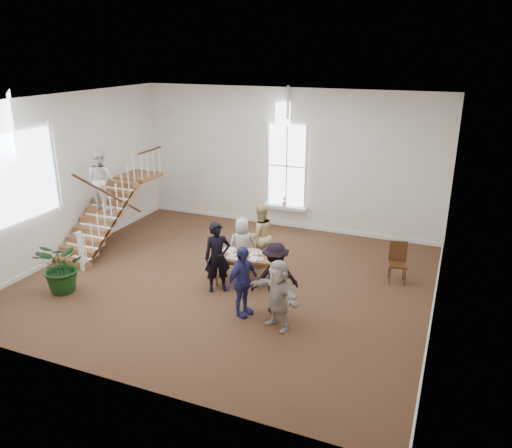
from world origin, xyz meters
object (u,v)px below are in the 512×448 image
at_px(library_table, 245,258).
at_px(woman_cluster_c, 278,295).
at_px(woman_cluster_b, 275,277).
at_px(side_chair, 398,259).
at_px(person_yellow, 260,235).
at_px(police_officer, 217,257).
at_px(elderly_woman, 242,245).
at_px(woman_cluster_a, 242,282).
at_px(floor_plant, 63,267).

distance_m(library_table, woman_cluster_c, 2.28).
bearing_deg(library_table, woman_cluster_b, -54.91).
relative_size(library_table, side_chair, 1.66).
bearing_deg(person_yellow, police_officer, 36.05).
distance_m(library_table, elderly_woman, 0.70).
bearing_deg(woman_cluster_b, person_yellow, -92.27).
bearing_deg(elderly_woman, woman_cluster_a, 80.61).
bearing_deg(floor_plant, side_chair, 26.82).
xyz_separation_m(woman_cluster_a, woman_cluster_b, (0.60, 0.45, 0.01)).
height_order(elderly_woman, side_chair, elderly_woman).
xyz_separation_m(elderly_woman, woman_cluster_c, (1.84, -2.32, 0.03)).
bearing_deg(police_officer, woman_cluster_c, -63.94).
distance_m(library_table, side_chair, 3.87).
height_order(library_table, elderly_woman, elderly_woman).
bearing_deg(woman_cluster_b, woman_cluster_c, 82.75).
relative_size(library_table, police_officer, 0.98).
xyz_separation_m(person_yellow, woman_cluster_b, (1.24, -2.17, -0.06)).
bearing_deg(elderly_woman, floor_plant, 4.79).
bearing_deg(side_chair, woman_cluster_c, -133.86).
height_order(woman_cluster_a, woman_cluster_c, woman_cluster_a).
distance_m(woman_cluster_a, woman_cluster_c, 0.92).
bearing_deg(person_yellow, woman_cluster_b, 78.68).
bearing_deg(person_yellow, woman_cluster_c, 77.57).
height_order(library_table, side_chair, side_chair).
relative_size(woman_cluster_c, side_chair, 1.49).
height_order(elderly_woman, woman_cluster_c, woman_cluster_c).
height_order(person_yellow, side_chair, person_yellow).
relative_size(police_officer, side_chair, 1.69).
bearing_deg(woman_cluster_a, floor_plant, 114.77).
bearing_deg(woman_cluster_b, side_chair, -163.40).
xyz_separation_m(police_officer, woman_cluster_c, (1.94, -1.07, -0.10)).
relative_size(police_officer, woman_cluster_c, 1.14).
bearing_deg(elderly_woman, woman_cluster_c, 95.14).
height_order(elderly_woman, floor_plant, elderly_woman).
xyz_separation_m(police_officer, woman_cluster_a, (1.04, -0.87, -0.06)).
bearing_deg(person_yellow, library_table, 50.79).
relative_size(woman_cluster_a, woman_cluster_c, 1.05).
distance_m(library_table, floor_plant, 4.40).
distance_m(police_officer, elderly_woman, 1.26).
bearing_deg(woman_cluster_c, library_table, 159.35).
height_order(library_table, woman_cluster_b, woman_cluster_b).
bearing_deg(woman_cluster_c, side_chair, 86.41).
relative_size(police_officer, woman_cluster_a, 1.08).
height_order(police_officer, woman_cluster_a, police_officer).
distance_m(police_officer, woman_cluster_a, 1.35).
height_order(police_officer, side_chair, police_officer).
height_order(library_table, person_yellow, person_yellow).
distance_m(library_table, woman_cluster_b, 1.61).
xyz_separation_m(library_table, elderly_woman, (-0.34, 0.61, 0.08)).
xyz_separation_m(elderly_woman, woman_cluster_a, (0.94, -2.12, 0.07)).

